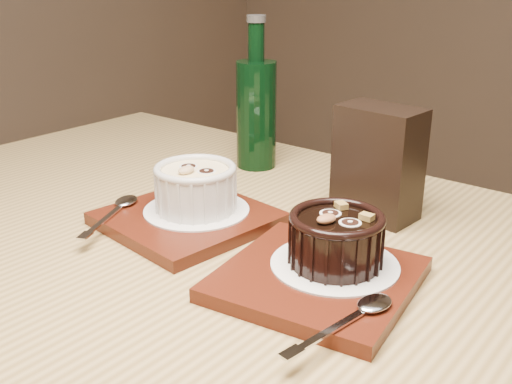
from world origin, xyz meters
TOP-DOWN VIEW (x-y plane):
  - table at (-0.24, 0.09)m, footprint 1.24×0.87m
  - tray_left at (-0.34, 0.14)m, footprint 0.21×0.21m
  - doily_left at (-0.33, 0.15)m, footprint 0.13×0.13m
  - ramekin_white at (-0.33, 0.15)m, footprint 0.10×0.10m
  - spoon_left at (-0.41, 0.08)m, footprint 0.07×0.13m
  - tray_right at (-0.13, 0.10)m, footprint 0.20×0.20m
  - doily_right at (-0.13, 0.12)m, footprint 0.13×0.13m
  - ramekin_dark at (-0.13, 0.12)m, footprint 0.10×0.10m
  - spoon_right at (-0.07, 0.04)m, footprint 0.05×0.14m
  - condiment_stand at (-0.16, 0.30)m, footprint 0.11×0.07m
  - green_bottle at (-0.40, 0.37)m, footprint 0.06×0.06m

SIDE VIEW (x-z plane):
  - table at x=-0.24m, z-range 0.28..1.03m
  - tray_left at x=-0.34m, z-range 0.75..0.76m
  - tray_right at x=-0.13m, z-range 0.75..0.76m
  - doily_left at x=-0.33m, z-range 0.77..0.77m
  - doily_right at x=-0.13m, z-range 0.77..0.77m
  - spoon_left at x=-0.41m, z-range 0.77..0.77m
  - spoon_right at x=-0.07m, z-range 0.77..0.77m
  - ramekin_dark at x=-0.13m, z-range 0.77..0.82m
  - ramekin_white at x=-0.33m, z-range 0.77..0.83m
  - condiment_stand at x=-0.16m, z-range 0.75..0.89m
  - green_bottle at x=-0.40m, z-range 0.72..0.95m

